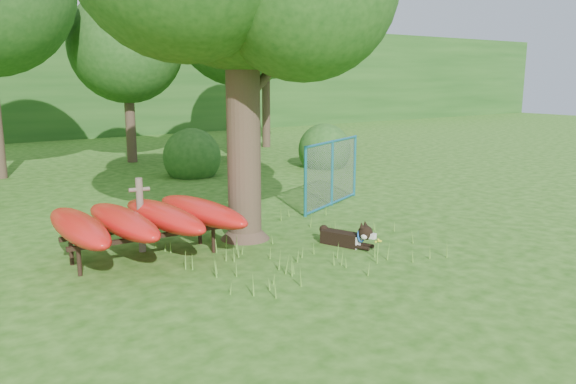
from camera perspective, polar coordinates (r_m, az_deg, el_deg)
ground at (r=9.40m, az=3.23°, el=-7.33°), size 80.00×80.00×0.00m
wooden_post at (r=10.20m, az=-14.75°, el=-2.08°), size 0.37×0.14×1.33m
kayak_rack at (r=9.79m, az=-14.48°, el=-2.67°), size 2.88×2.78×0.91m
husky_dog at (r=10.35m, az=6.25°, el=-4.53°), size 0.60×1.14×0.52m
fence_section at (r=13.49m, az=4.50°, el=1.94°), size 2.50×1.18×2.64m
wildflower_clump at (r=10.00m, az=9.17°, el=-5.05°), size 0.12×0.11×0.26m
bg_tree_c at (r=21.20m, az=-16.12°, el=14.01°), size 4.00×4.00×6.12m
bg_tree_d at (r=20.93m, az=-4.87°, el=17.13°), size 4.80×4.80×7.50m
bg_tree_e at (r=25.05m, az=-2.30°, el=16.57°), size 4.60×4.60×7.55m
shrub_right at (r=19.44m, az=3.70°, el=2.54°), size 1.80×1.80×1.80m
shrub_mid at (r=17.92m, az=-9.66°, el=1.63°), size 1.80×1.80×1.80m
wooded_hillside at (r=35.40m, az=-26.52°, el=10.31°), size 80.00×12.00×6.00m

